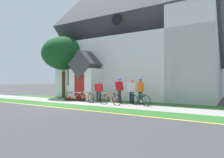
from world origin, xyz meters
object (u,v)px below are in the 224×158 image
at_px(bicycle_blue, 75,97).
at_px(cyclist_in_yellow_jersey, 132,90).
at_px(cyclist_in_white_jersey, 140,89).
at_px(bicycle_yellow, 140,100).
at_px(yard_deciduous_tree, 64,54).
at_px(cyclist_in_red_jersey, 119,88).
at_px(cyclist_in_green_jersey, 99,90).
at_px(church_sign, 80,84).
at_px(bicycle_black, 110,99).
at_px(bicycle_red, 87,97).

height_order(bicycle_blue, cyclist_in_yellow_jersey, cyclist_in_yellow_jersey).
bearing_deg(cyclist_in_white_jersey, bicycle_yellow, -70.07).
bearing_deg(cyclist_in_white_jersey, yard_deciduous_tree, 169.15).
bearing_deg(cyclist_in_red_jersey, yard_deciduous_tree, 167.41).
bearing_deg(cyclist_in_green_jersey, cyclist_in_yellow_jersey, 5.86).
relative_size(church_sign, cyclist_in_red_jersey, 1.26).
xyz_separation_m(cyclist_in_red_jersey, yard_deciduous_tree, (-7.18, 1.60, 3.18)).
bearing_deg(cyclist_in_yellow_jersey, bicycle_blue, -170.15).
bearing_deg(church_sign, cyclist_in_white_jersey, -5.76).
relative_size(cyclist_in_red_jersey, cyclist_in_yellow_jersey, 1.08).
xyz_separation_m(bicycle_black, bicycle_red, (-2.38, 0.46, 0.00)).
distance_m(bicycle_blue, yard_deciduous_tree, 5.83).
relative_size(cyclist_in_white_jersey, yard_deciduous_tree, 0.30).
bearing_deg(bicycle_red, cyclist_in_green_jersey, 39.71).
xyz_separation_m(bicycle_black, cyclist_in_red_jersey, (-0.05, 1.26, 0.69)).
height_order(bicycle_black, cyclist_in_red_jersey, cyclist_in_red_jersey).
height_order(cyclist_in_red_jersey, cyclist_in_green_jersey, cyclist_in_red_jersey).
bearing_deg(bicycle_black, cyclist_in_green_jersey, 148.64).
height_order(bicycle_yellow, yard_deciduous_tree, yard_deciduous_tree).
bearing_deg(cyclist_in_white_jersey, cyclist_in_red_jersey, 176.82).
relative_size(bicycle_red, bicycle_yellow, 1.02).
relative_size(bicycle_blue, cyclist_in_white_jersey, 0.98).
bearing_deg(bicycle_black, cyclist_in_red_jersey, 92.40).
bearing_deg(cyclist_in_green_jersey, cyclist_in_white_jersey, 2.44).
bearing_deg(cyclist_in_green_jersey, cyclist_in_red_jersey, 8.16).
distance_m(bicycle_blue, bicycle_black, 3.59).
height_order(church_sign, bicycle_yellow, church_sign).
relative_size(church_sign, cyclist_in_green_jersey, 1.41).
bearing_deg(cyclist_in_red_jersey, bicycle_yellow, -17.94).
bearing_deg(bicycle_red, bicycle_blue, 176.89).
bearing_deg(bicycle_yellow, cyclist_in_green_jersey, 173.98).
distance_m(bicycle_blue, bicycle_red, 1.18).
distance_m(church_sign, cyclist_in_green_jersey, 2.67).
bearing_deg(bicycle_red, bicycle_black, -10.84).
relative_size(church_sign, cyclist_in_white_jersey, 1.28).
xyz_separation_m(bicycle_red, cyclist_in_white_jersey, (4.01, 0.72, 0.67)).
distance_m(cyclist_in_red_jersey, yard_deciduous_tree, 8.01).
height_order(cyclist_in_green_jersey, cyclist_in_white_jersey, cyclist_in_white_jersey).
bearing_deg(church_sign, bicycle_black, -22.64).
xyz_separation_m(bicycle_yellow, cyclist_in_red_jersey, (-1.86, 0.60, 0.69)).
bearing_deg(cyclist_in_white_jersey, bicycle_red, -169.88).
bearing_deg(bicycle_blue, bicycle_yellow, 1.51).
relative_size(bicycle_black, bicycle_red, 0.98).
bearing_deg(yard_deciduous_tree, cyclist_in_white_jersey, -10.85).
relative_size(bicycle_black, cyclist_in_red_jersey, 0.94).
relative_size(church_sign, yard_deciduous_tree, 0.38).
bearing_deg(bicycle_blue, cyclist_in_yellow_jersey, 9.85).
bearing_deg(cyclist_in_green_jersey, bicycle_black, -31.36).
xyz_separation_m(bicycle_red, cyclist_in_yellow_jersey, (3.30, 0.84, 0.60)).
bearing_deg(bicycle_yellow, bicycle_black, -159.95).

